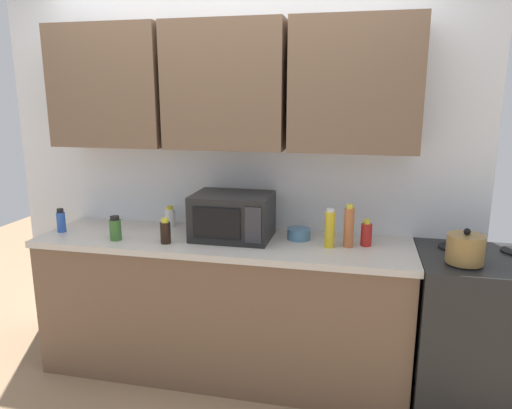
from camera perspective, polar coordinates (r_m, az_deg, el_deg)
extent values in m
cube|color=white|center=(3.18, -2.51, 4.45)|extent=(3.19, 0.06, 2.60)
cube|color=brown|center=(3.26, -16.94, 13.38)|extent=(0.73, 0.33, 0.75)
cube|color=brown|center=(2.97, -3.57, 14.00)|extent=(0.73, 0.33, 0.75)
cube|color=brown|center=(2.85, 11.80, 13.80)|extent=(0.73, 0.33, 0.75)
cube|color=brown|center=(3.13, -3.96, -12.42)|extent=(2.29, 0.60, 0.86)
cube|color=beige|center=(2.97, -4.09, -4.54)|extent=(2.32, 0.63, 0.04)
cube|color=black|center=(3.08, 25.62, -13.79)|extent=(0.76, 0.64, 0.90)
cylinder|color=black|center=(2.75, 23.71, -6.53)|extent=(0.18, 0.18, 0.01)
cylinder|color=black|center=(3.01, 22.74, -4.78)|extent=(0.18, 0.18, 0.01)
cylinder|color=olive|center=(2.72, 23.87, -4.90)|extent=(0.19, 0.19, 0.15)
sphere|color=black|center=(2.70, 24.05, -3.00)|extent=(0.04, 0.04, 0.04)
cube|color=black|center=(2.95, -2.82, -1.39)|extent=(0.48, 0.36, 0.28)
cube|color=black|center=(2.79, -4.79, -2.26)|extent=(0.29, 0.01, 0.18)
cube|color=#2D2D33|center=(2.73, -0.36, -2.53)|extent=(0.10, 0.01, 0.21)
cylinder|color=black|center=(2.91, -10.83, -3.37)|extent=(0.06, 0.06, 0.13)
cylinder|color=yellow|center=(2.89, -10.89, -1.89)|extent=(0.04, 0.04, 0.02)
cylinder|color=#386B2D|center=(3.05, -16.55, -2.94)|extent=(0.07, 0.07, 0.13)
cylinder|color=black|center=(3.03, -16.64, -1.57)|extent=(0.06, 0.06, 0.02)
cylinder|color=#BC6638|center=(2.82, 11.11, -2.77)|extent=(0.06, 0.06, 0.23)
cylinder|color=yellow|center=(2.79, 11.22, -0.23)|extent=(0.04, 0.04, 0.02)
cylinder|color=white|center=(3.26, -10.29, -1.62)|extent=(0.07, 0.07, 0.12)
cylinder|color=yellow|center=(3.24, -10.34, -0.38)|extent=(0.05, 0.05, 0.02)
cylinder|color=#2D56B7|center=(3.34, -22.38, -1.98)|extent=(0.06, 0.06, 0.13)
cylinder|color=black|center=(3.32, -22.49, -0.68)|extent=(0.04, 0.04, 0.03)
cylinder|color=red|center=(2.88, 13.12, -3.57)|extent=(0.07, 0.07, 0.13)
cylinder|color=yellow|center=(2.86, 13.21, -2.01)|extent=(0.04, 0.04, 0.03)
cylinder|color=gold|center=(2.80, 8.86, -3.01)|extent=(0.06, 0.06, 0.21)
cylinder|color=silver|center=(2.77, 8.94, -0.68)|extent=(0.05, 0.05, 0.02)
cylinder|color=teal|center=(2.95, 5.18, -3.52)|extent=(0.14, 0.14, 0.07)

